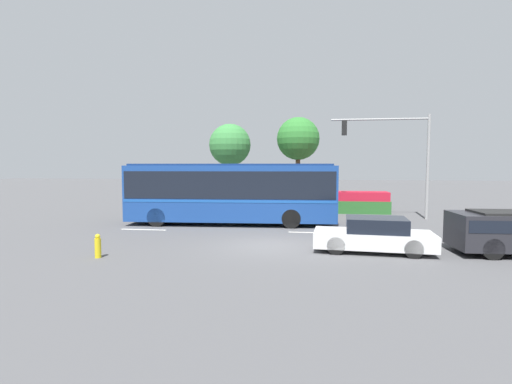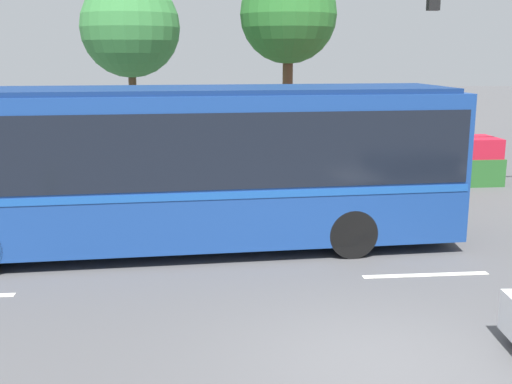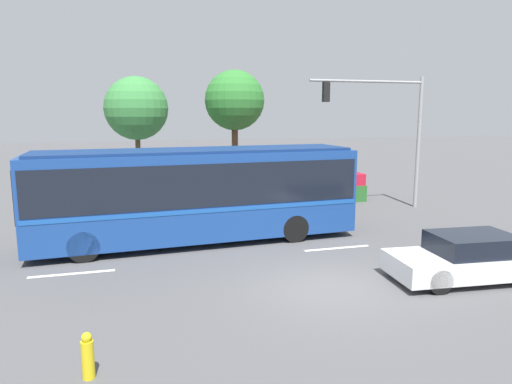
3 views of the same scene
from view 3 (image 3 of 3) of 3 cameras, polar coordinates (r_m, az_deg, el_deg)
name	(u,v)px [view 3 (image 3 of 3)]	position (r m, az deg, el deg)	size (l,w,h in m)	color
ground_plane	(328,288)	(12.78, 8.87, -11.61)	(140.00, 140.00, 0.00)	#4C4C4F
city_bus	(197,190)	(16.65, -7.30, 0.28)	(11.61, 3.20, 3.38)	navy
sedan_foreground	(469,258)	(14.32, 24.87, -7.44)	(4.55, 2.18, 1.31)	silver
traffic_light_pole	(391,120)	(23.18, 16.40, 8.49)	(5.89, 0.24, 6.36)	gray
flowering_hedge	(303,189)	(24.29, 5.79, 0.40)	(6.70, 1.53, 1.47)	#286028
street_tree_left	(136,109)	(24.84, -14.58, 9.94)	(3.25, 3.25, 6.51)	brown
street_tree_centre	(235,101)	(25.93, -2.67, 11.17)	(3.30, 3.30, 6.99)	brown
fire_hydrant	(88,356)	(9.07, -20.10, -18.55)	(0.22, 0.22, 0.86)	gold
lane_stripe_near	(337,248)	(16.34, 9.99, -6.86)	(2.40, 0.16, 0.01)	silver
lane_stripe_mid	(72,274)	(14.65, -21.80, -9.38)	(2.40, 0.16, 0.01)	silver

